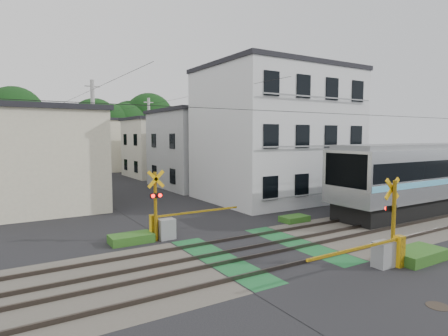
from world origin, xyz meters
TOP-DOWN VIEW (x-y plane):
  - ground at (0.00, 0.00)m, footprint 120.00×120.00m
  - track_bed at (0.00, 0.00)m, footprint 120.00×120.00m
  - crossing_signal_near at (2.59, -3.65)m, footprint 4.74×0.65m
  - crossing_signal_far at (-2.59, 3.65)m, footprint 4.74×0.65m
  - apartment_block at (8.50, 9.49)m, footprint 10.20×8.36m
  - houses_row at (0.25, 25.92)m, footprint 22.07×31.35m
  - tree_hill at (-0.26, 48.07)m, footprint 40.00×13.26m
  - catenary at (6.00, 0.03)m, footprint 60.00×5.04m
  - utility_poles at (-1.05, 23.01)m, footprint 7.90×42.00m
  - pedestrian at (-0.54, 26.35)m, footprint 0.70×0.53m
  - manhole_cover at (1.09, -6.26)m, footprint 0.60×0.60m
  - weed_patches at (1.76, -0.09)m, footprint 10.25×8.80m

SIDE VIEW (x-z plane):
  - ground at x=0.00m, z-range 0.00..0.00m
  - manhole_cover at x=1.09m, z-range 0.00..0.02m
  - track_bed at x=0.00m, z-range -0.03..0.11m
  - weed_patches at x=1.76m, z-range -0.02..0.38m
  - crossing_signal_near at x=2.59m, z-range -0.83..2.25m
  - crossing_signal_far at x=-2.59m, z-range -0.83..2.25m
  - pedestrian at x=-0.54m, z-range 0.00..1.71m
  - houses_row at x=0.25m, z-range -0.16..6.64m
  - catenary at x=6.00m, z-range 0.20..7.20m
  - utility_poles at x=-1.05m, z-range 0.08..8.08m
  - apartment_block at x=8.50m, z-range 0.01..9.31m
  - tree_hill at x=-0.26m, z-range 0.04..11.53m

